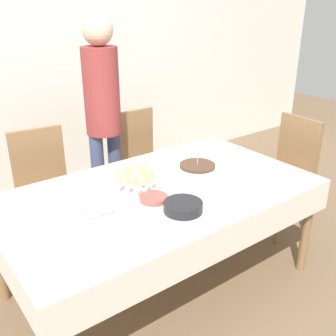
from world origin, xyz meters
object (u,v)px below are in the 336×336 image
object	(u,v)px
person_standing	(103,106)
champagne_tray	(136,178)
dining_chair_right_end	(287,169)
plate_stack_dessert	(154,198)
birthday_cake	(197,171)
plate_stack_main	(183,207)
dining_chair_far_left	(45,187)
dining_chair_far_right	(141,161)

from	to	relation	value
person_standing	champagne_tray	bearing A→B (deg)	-106.09
dining_chair_right_end	champagne_tray	distance (m)	1.48
dining_chair_right_end	person_standing	xyz separation A→B (m)	(-1.20, 0.92, 0.53)
plate_stack_dessert	champagne_tray	bearing A→B (deg)	99.20
birthday_cake	plate_stack_dessert	world-z (taller)	birthday_cake
plate_stack_main	person_standing	bearing A→B (deg)	82.20
dining_chair_right_end	plate_stack_dessert	xyz separation A→B (m)	(-1.43, -0.09, 0.21)
dining_chair_right_end	plate_stack_dessert	bearing A→B (deg)	-176.38
dining_chair_far_left	person_standing	distance (m)	0.76
plate_stack_dessert	dining_chair_far_right	bearing A→B (deg)	60.69
plate_stack_main	dining_chair_far_right	bearing A→B (deg)	67.46
dining_chair_far_right	person_standing	xyz separation A→B (m)	(-0.33, 0.03, 0.53)
dining_chair_far_right	plate_stack_dessert	world-z (taller)	dining_chair_far_right
dining_chair_right_end	dining_chair_far_left	bearing A→B (deg)	152.93
plate_stack_dessert	dining_chair_far_left	bearing A→B (deg)	108.01
dining_chair_far_left	dining_chair_far_right	xyz separation A→B (m)	(0.87, 0.00, 0.00)
dining_chair_far_left	plate_stack_main	bearing A→B (deg)	-72.43
dining_chair_right_end	person_standing	distance (m)	1.61
dining_chair_far_right	birthday_cake	xyz separation A→B (m)	(-0.14, -0.90, 0.25)
dining_chair_far_left	champagne_tray	size ratio (longest dim) A/B	3.30
dining_chair_far_left	champagne_tray	bearing A→B (deg)	-70.49
plate_stack_main	champagne_tray	bearing A→B (deg)	102.90
person_standing	birthday_cake	bearing A→B (deg)	-78.62
dining_chair_far_right	person_standing	bearing A→B (deg)	174.80
plate_stack_dessert	person_standing	xyz separation A→B (m)	(0.23, 1.01, 0.32)
dining_chair_far_right	champagne_tray	bearing A→B (deg)	-124.66
dining_chair_far_left	person_standing	xyz separation A→B (m)	(0.55, 0.03, 0.53)
champagne_tray	plate_stack_main	world-z (taller)	champagne_tray
dining_chair_right_end	plate_stack_main	xyz separation A→B (m)	(-1.37, -0.30, 0.23)
dining_chair_far_left	champagne_tray	distance (m)	0.93
birthday_cake	person_standing	xyz separation A→B (m)	(-0.19, 0.93, 0.28)
dining_chair_right_end	plate_stack_dessert	distance (m)	1.45
dining_chair_far_right	plate_stack_dessert	size ratio (longest dim) A/B	5.62
dining_chair_right_end	plate_stack_dessert	world-z (taller)	dining_chair_right_end
dining_chair_far_left	birthday_cake	size ratio (longest dim) A/B	4.05
dining_chair_far_right	plate_stack_main	xyz separation A→B (m)	(-0.50, -1.19, 0.23)
plate_stack_dessert	dining_chair_right_end	bearing A→B (deg)	3.62
dining_chair_far_left	plate_stack_main	size ratio (longest dim) A/B	4.29
dining_chair_far_left	plate_stack_main	world-z (taller)	dining_chair_far_left
champagne_tray	plate_stack_dessert	distance (m)	0.17
champagne_tray	plate_stack_dessert	size ratio (longest dim) A/B	1.70
dining_chair_far_right	birthday_cake	distance (m)	0.95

